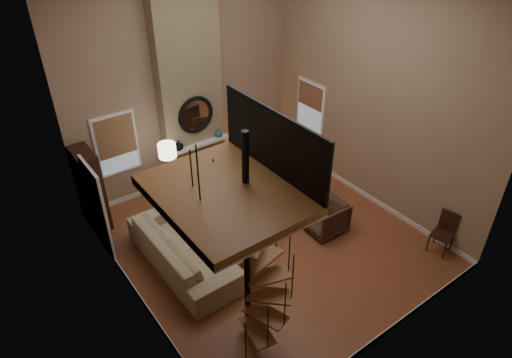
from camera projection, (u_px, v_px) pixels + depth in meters
ground at (267, 240)px, 10.11m from camera, size 6.00×6.50×0.01m
back_wall at (185, 78)px, 10.76m from camera, size 6.00×0.02×5.50m
front_wall at (410, 214)px, 6.41m from camera, size 6.00×0.02×5.50m
left_wall at (117, 181)px, 7.10m from camera, size 0.02×6.50×5.50m
right_wall at (375, 92)px, 10.07m from camera, size 0.02×6.50×5.50m
baseboard_back at (193, 174)px, 12.25m from camera, size 6.00×0.02×0.12m
baseboard_front at (380, 336)px, 7.90m from camera, size 6.00×0.02×0.12m
baseboard_left at (142, 299)px, 8.59m from camera, size 0.02×6.50×0.12m
baseboard_right at (360, 191)px, 11.55m from camera, size 0.02×6.50×0.12m
chimney_breast at (189, 81)px, 10.64m from camera, size 1.60×0.38×5.50m
hearth at (206, 186)px, 11.82m from camera, size 1.50×0.60×0.04m
firebox at (199, 164)px, 11.72m from camera, size 0.95×0.02×0.72m
mantel at (199, 145)px, 11.33m from camera, size 1.70×0.18×0.06m
mirror_frame at (196, 115)px, 10.93m from camera, size 0.94×0.10×0.94m
mirror_disc at (196, 115)px, 10.94m from camera, size 0.80×0.01×0.80m
vase_left at (178, 145)px, 11.00m from camera, size 0.24×0.24×0.25m
vase_right at (219, 133)px, 11.58m from camera, size 0.20×0.20×0.21m
window_back at (117, 143)px, 10.43m from camera, size 1.02×0.06×1.52m
window_right at (310, 108)px, 12.02m from camera, size 0.06×1.02×1.52m
entry_door at (99, 210)px, 9.27m from camera, size 0.10×1.05×2.16m
loft at (231, 188)px, 6.10m from camera, size 1.70×2.20×1.09m
spiral_stair at (248, 259)px, 7.04m from camera, size 1.47×1.47×4.06m
hutch at (91, 189)px, 10.08m from camera, size 0.40×0.86×1.92m
sofa at (182, 250)px, 9.24m from camera, size 1.17×2.91×0.85m
armchair_near at (282, 183)px, 11.33m from camera, size 1.01×1.00×0.72m
armchair_far at (327, 215)px, 10.26m from camera, size 0.90×0.88×0.79m
coffee_table at (270, 225)px, 10.08m from camera, size 1.35×0.91×0.46m
bowl at (268, 216)px, 10.00m from camera, size 0.42×0.42×0.10m
book at (286, 216)px, 10.06m from camera, size 0.27×0.29×0.02m
floor_lamp at (168, 156)px, 10.38m from camera, size 0.41×0.41×1.72m
accent_lamp at (243, 157)px, 12.59m from camera, size 0.14×0.14×0.50m
side_chair at (445, 230)px, 9.57m from camera, size 0.49×0.47×0.92m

